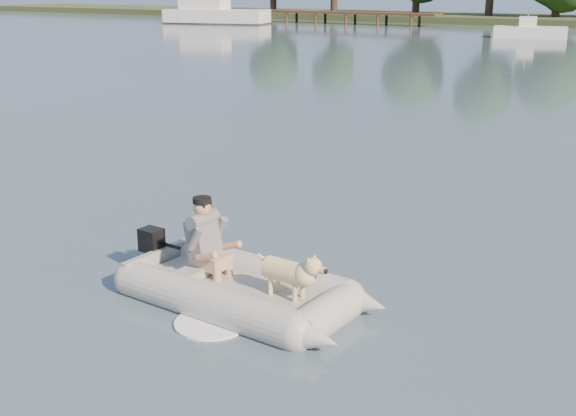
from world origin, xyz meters
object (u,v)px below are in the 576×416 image
Objects in this scene: dinghy at (243,260)px; dog at (286,275)px; man at (204,235)px; motorboat at (531,24)px; cabin_cruiser at (216,9)px; dock at (340,18)px.

dog is (0.56, 0.01, -0.06)m from dinghy.
dinghy reaches higher than dog.
man is 43.65m from motorboat.
man is at bearing -66.72° from cabin_cruiser.
man reaches higher than dock.
cabin_cruiser is 27.58m from motorboat.
dock is 3.81× the size of motorboat.
cabin_cruiser is at bearing -146.70° from dock.
cabin_cruiser is (-35.68, 45.73, 0.78)m from dog.
man is 57.25m from cabin_cruiser.
dog is 58.01m from cabin_cruiser.
man reaches higher than dinghy.
cabin_cruiser is 1.99× the size of motorboat.
motorboat is at bearing 102.75° from man.
dock is 57.55m from man.
cabin_cruiser is at bearing 160.56° from motorboat.
man is 0.20× the size of motorboat.
cabin_cruiser is (-9.02, -5.92, 0.71)m from dock.
dock is at bearing 120.24° from dinghy.
motorboat is at bearing -19.20° from cabin_cruiser.
dinghy is at bearing -4.24° from man.
motorboat reaches higher than man.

